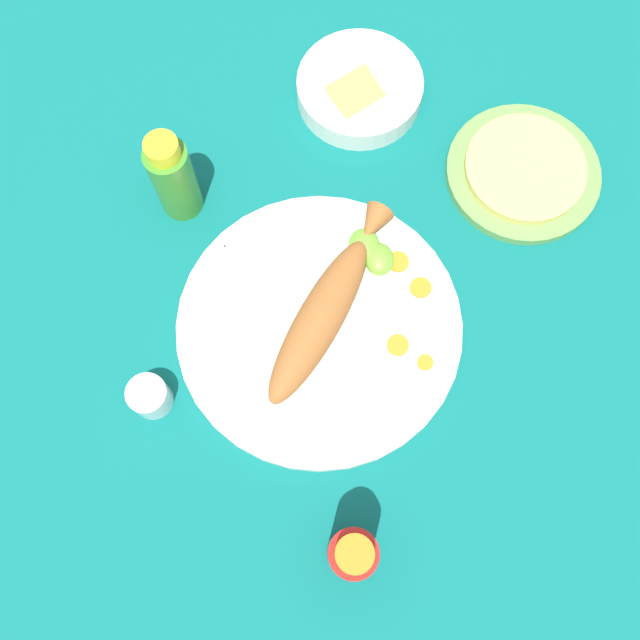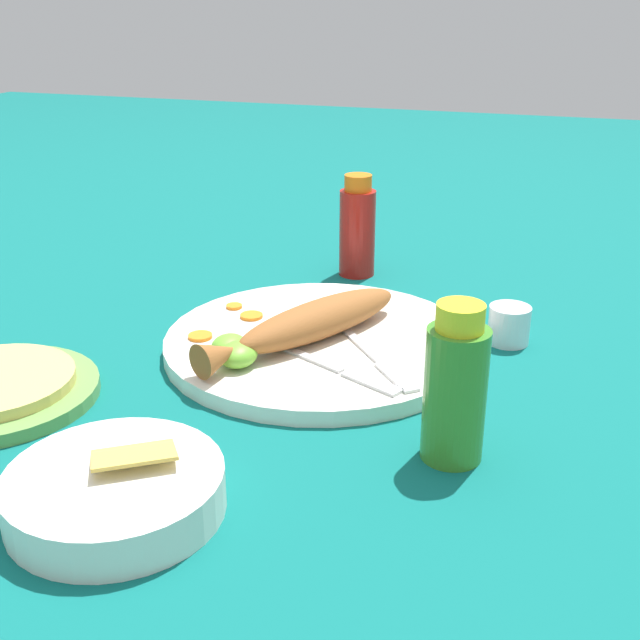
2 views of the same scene
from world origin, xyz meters
The scene contains 17 objects.
ground_plane centered at (0.00, 0.00, 0.00)m, with size 4.00×4.00×0.00m, color #0C605B.
main_plate centered at (0.00, 0.00, 0.01)m, with size 0.36×0.36×0.02m, color white.
fried_fish centered at (-0.02, 0.01, 0.04)m, with size 0.28×0.18×0.04m.
fork_near centered at (-0.05, -0.08, 0.02)m, with size 0.15×0.13×0.00m.
fork_far centered at (-0.08, -0.05, 0.02)m, with size 0.09×0.17×0.00m.
carrot_slice_near centered at (0.05, 0.13, 0.02)m, with size 0.02×0.02×0.00m, color orange.
carrot_slice_mid centered at (0.03, 0.10, 0.02)m, with size 0.03×0.03×0.00m, color orange.
carrot_slice_far centered at (-0.05, 0.13, 0.02)m, with size 0.03×0.03×0.00m, color orange.
carrot_slice_extra centered at (-0.08, 0.10, 0.02)m, with size 0.03×0.03×0.00m, color orange.
lime_wedge_main centered at (-0.08, 0.08, 0.03)m, with size 0.04×0.04×0.02m, color #6BB233.
lime_wedge_side centered at (-0.10, 0.06, 0.03)m, with size 0.05×0.04×0.03m, color #6BB233.
hot_sauce_bottle_red centered at (0.27, 0.03, 0.07)m, with size 0.05×0.05×0.15m.
hot_sauce_bottle_green centered at (-0.18, -0.18, 0.07)m, with size 0.06×0.06×0.15m.
salt_cup centered at (0.09, -0.21, 0.02)m, with size 0.05×0.05×0.05m.
guacamole_bowl centered at (-0.35, 0.06, 0.02)m, with size 0.18×0.18×0.05m.
tortilla_plate centered at (-0.22, 0.28, 0.01)m, with size 0.21×0.21×0.01m, color #6B9E4C.
tortilla_stack centered at (-0.22, 0.28, 0.02)m, with size 0.16×0.16×0.01m, color #E0C666.
Camera 1 is at (0.27, -0.00, 0.87)m, focal length 40.00 mm.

